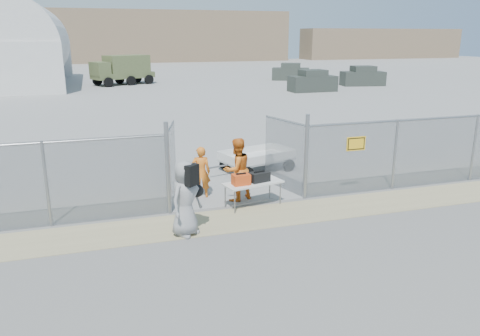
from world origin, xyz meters
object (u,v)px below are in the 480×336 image
object	(u,v)px
folding_table	(253,194)
security_worker_left	(201,172)
security_worker_right	(237,170)
visitor	(185,198)
utility_trailer	(257,160)

from	to	relation	value
folding_table	security_worker_left	bearing A→B (deg)	124.81
security_worker_right	visitor	bearing A→B (deg)	25.86
visitor	utility_trailer	xyz separation A→B (m)	(3.47, 4.74, -0.53)
security_worker_left	visitor	world-z (taller)	visitor
utility_trailer	security_worker_right	bearing A→B (deg)	-135.75
security_worker_right	security_worker_left	bearing A→B (deg)	-50.38
folding_table	utility_trailer	world-z (taller)	utility_trailer
folding_table	security_worker_right	size ratio (longest dim) A/B	0.90
visitor	utility_trailer	size ratio (longest dim) A/B	0.57
security_worker_right	visitor	size ratio (longest dim) A/B	1.00
utility_trailer	folding_table	bearing A→B (deg)	-126.92
security_worker_right	visitor	world-z (taller)	visitor
folding_table	visitor	xyz separation A→B (m)	(-2.17, -1.38, 0.57)
security_worker_left	folding_table	bearing A→B (deg)	147.01
security_worker_left	utility_trailer	bearing A→B (deg)	-128.62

